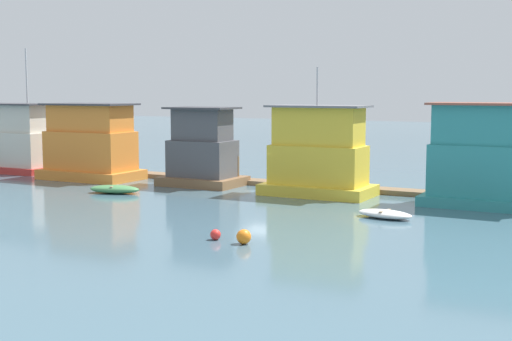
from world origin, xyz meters
The scene contains 12 objects.
ground_plane centered at (0.00, 0.00, 0.00)m, with size 200.00×200.00×0.00m, color #426070.
dock_walkway centered at (0.00, 2.72, 0.15)m, with size 59.60×1.48×0.30m, color brown.
houseboat_red centered at (-22.13, 0.57, 2.40)m, with size 7.42×3.56×9.36m.
houseboat_orange centered at (-13.53, -0.37, 2.42)m, with size 6.97×3.87×5.33m.
houseboat_brown centered at (-4.84, 0.59, 2.18)m, with size 5.23×3.67×5.15m.
houseboat_yellow centered at (3.62, 0.05, 2.37)m, with size 6.54×3.54×7.61m.
houseboat_teal centered at (13.56, 0.40, 2.57)m, with size 7.31×3.43×5.59m.
dinghy_green centered at (-7.59, -5.08, 0.26)m, with size 3.38×2.09×0.51m.
dinghy_white centered at (9.57, -5.50, 0.21)m, with size 2.97×1.63×0.42m.
mooring_post_far_left centered at (-2.85, 1.73, 0.96)m, with size 0.24×0.24×1.93m, color brown.
buoy_red centered at (4.87, -13.75, 0.23)m, with size 0.45×0.45×0.45m, color red.
buoy_orange centered at (6.32, -13.91, 0.31)m, with size 0.61×0.61×0.61m, color orange.
Camera 1 is at (20.20, -38.88, 6.27)m, focal length 50.00 mm.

